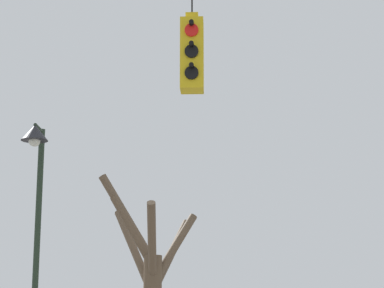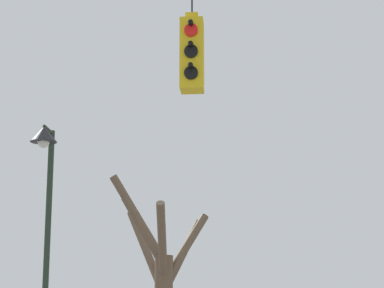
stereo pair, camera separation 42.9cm
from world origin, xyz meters
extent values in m
cube|color=yellow|center=(0.05, -0.25, 5.57)|extent=(0.34, 0.34, 1.09)
cube|color=yellow|center=(0.05, -0.25, 6.17)|extent=(0.19, 0.19, 0.10)
cylinder|color=red|center=(0.05, -0.43, 5.90)|extent=(0.20, 0.03, 0.20)
cylinder|color=black|center=(0.05, -0.48, 5.99)|extent=(0.07, 0.12, 0.07)
cylinder|color=black|center=(0.05, -0.43, 5.57)|extent=(0.20, 0.03, 0.20)
cylinder|color=black|center=(0.05, -0.48, 5.66)|extent=(0.07, 0.12, 0.07)
cylinder|color=black|center=(0.05, -0.43, 5.24)|extent=(0.20, 0.03, 0.20)
cylinder|color=black|center=(0.05, -0.48, 5.33)|extent=(0.07, 0.12, 0.07)
cylinder|color=#233323|center=(-3.14, 3.88, 2.75)|extent=(0.12, 0.12, 5.50)
cylinder|color=#233323|center=(-3.14, 3.59, 5.45)|extent=(0.07, 0.58, 0.07)
cone|color=#232328|center=(-3.14, 3.30, 5.29)|extent=(0.53, 0.53, 0.32)
sphere|color=silver|center=(-3.14, 3.30, 5.13)|extent=(0.24, 0.24, 0.24)
cylinder|color=brown|center=(-0.57, 5.78, 3.24)|extent=(1.07, 0.87, 1.63)
cylinder|color=brown|center=(-0.66, 5.94, 3.11)|extent=(0.91, 1.19, 1.71)
cylinder|color=brown|center=(-1.43, 5.41, 3.60)|extent=(1.04, 0.29, 1.58)
cylinder|color=brown|center=(-1.47, 6.10, 3.23)|extent=(1.17, 1.51, 2.03)
cylinder|color=brown|center=(-0.97, 4.83, 3.29)|extent=(0.25, 1.40, 1.61)
cylinder|color=brown|center=(-1.56, 5.40, 3.87)|extent=(1.29, 0.30, 1.95)
camera|label=1|loc=(0.43, -10.69, 1.86)|focal=70.00mm
camera|label=2|loc=(0.86, -10.67, 1.86)|focal=70.00mm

